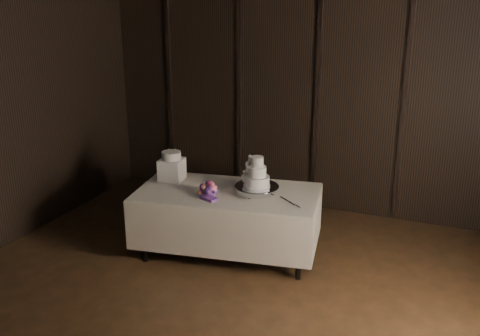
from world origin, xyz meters
The scene contains 8 objects.
room centered at (0.00, 0.00, 1.50)m, with size 6.08×7.08×3.08m.
display_table centered at (-0.50, 1.73, 0.42)m, with size 2.14×1.36×0.76m.
cake_stand centered at (-0.18, 1.79, 0.81)m, with size 0.48×0.48×0.09m, color silver.
wedding_cake centered at (-0.20, 1.78, 0.98)m, with size 0.30×0.27×0.33m.
bouquet centered at (-0.63, 1.55, 0.82)m, with size 0.29×0.39×0.19m, color #D55A62, non-canonical shape.
box_pedestal centered at (-1.25, 1.83, 0.89)m, with size 0.26×0.26×0.25m, color white.
small_cake centered at (-1.25, 1.83, 1.05)m, with size 0.22×0.22×0.09m, color white.
cake_knife centered at (0.20, 1.70, 0.77)m, with size 0.37×0.02×0.01m, color silver.
Camera 1 is at (1.77, -3.27, 2.83)m, focal length 40.00 mm.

